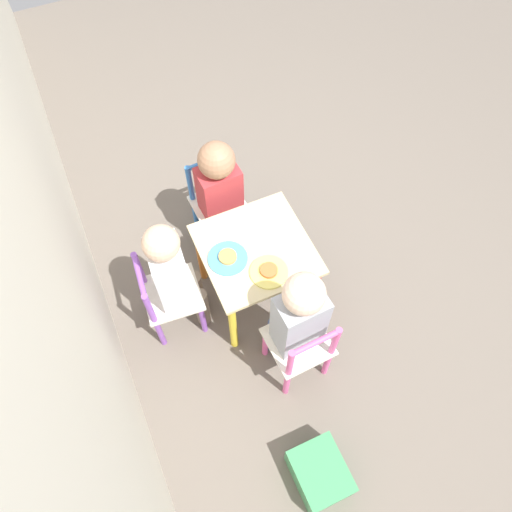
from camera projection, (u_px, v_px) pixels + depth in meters
ground_plane at (256, 294)px, 2.63m from camera, size 6.00×6.00×0.00m
house_wall at (1, 182)px, 1.35m from camera, size 6.00×0.06×2.60m
kids_table at (256, 258)px, 2.30m from camera, size 0.49×0.49×0.46m
chair_pink at (300, 347)px, 2.20m from camera, size 0.27×0.27×0.52m
chair_purple at (168, 297)px, 2.33m from camera, size 0.28×0.28×0.52m
chair_blue at (218, 205)px, 2.60m from camera, size 0.27×0.27×0.52m
child_left at (297, 316)px, 2.04m from camera, size 0.22×0.21×0.79m
child_back at (174, 272)px, 2.17m from camera, size 0.21×0.22×0.78m
child_right at (221, 190)px, 2.41m from camera, size 0.23×0.21×0.73m
plate_left at (269, 271)px, 2.16m from camera, size 0.17×0.17×0.03m
plate_back at (228, 258)px, 2.20m from camera, size 0.18×0.18×0.03m
storage_bin at (320, 473)px, 2.11m from camera, size 0.25×0.21×0.16m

